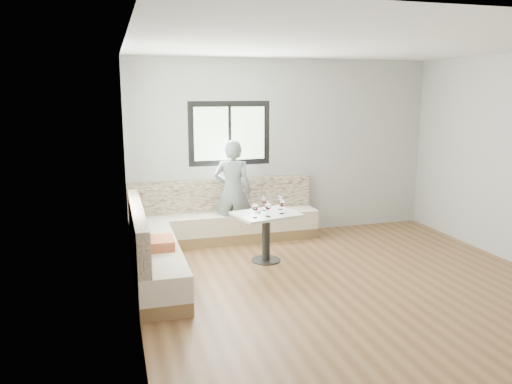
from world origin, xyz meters
TOP-DOWN VIEW (x-y plane):
  - room at (-0.08, 0.08)m, footprint 5.01×5.01m
  - banquette at (-1.59, 1.63)m, footprint 2.90×2.80m
  - table at (-0.71, 1.17)m, footprint 0.95×0.81m
  - person at (-0.94, 2.13)m, footprint 0.68×0.57m
  - olive_ramekin at (-0.82, 1.23)m, footprint 0.10×0.10m
  - wine_glass_a at (-0.93, 0.96)m, footprint 0.09×0.09m
  - wine_glass_b at (-0.75, 0.97)m, footprint 0.09×0.09m
  - wine_glass_c at (-0.52, 1.08)m, footprint 0.09×0.09m
  - wine_glass_d at (-0.70, 1.31)m, footprint 0.09×0.09m
  - wine_glass_e at (-0.47, 1.30)m, footprint 0.09×0.09m

SIDE VIEW (x-z plane):
  - banquette at x=-1.59m, z-range -0.14..0.81m
  - table at x=-0.71m, z-range 0.17..0.85m
  - olive_ramekin at x=-0.82m, z-range 0.68..0.72m
  - person at x=-0.94m, z-range 0.00..1.59m
  - wine_glass_a at x=-0.93m, z-range 0.72..0.92m
  - wine_glass_b at x=-0.75m, z-range 0.72..0.92m
  - wine_glass_c at x=-0.52m, z-range 0.72..0.92m
  - wine_glass_d at x=-0.70m, z-range 0.72..0.92m
  - wine_glass_e at x=-0.47m, z-range 0.72..0.92m
  - room at x=-0.08m, z-range 0.01..2.82m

